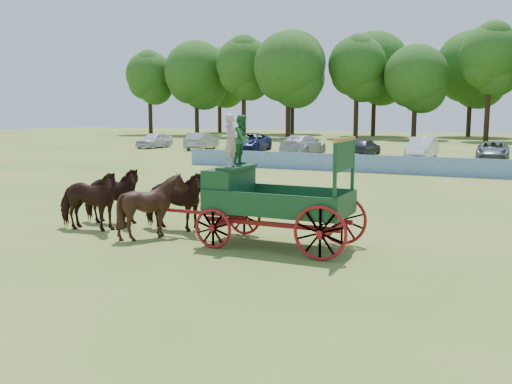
% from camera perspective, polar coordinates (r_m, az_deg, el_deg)
% --- Properties ---
extents(ground, '(160.00, 160.00, 0.00)m').
position_cam_1_polar(ground, '(16.75, 2.77, -4.51)').
color(ground, olive).
rests_on(ground, ground).
extents(horse_lead_left, '(2.35, 1.36, 1.87)m').
position_cam_1_polar(horse_lead_left, '(18.18, -16.48, -0.82)').
color(horse_lead_left, black).
rests_on(horse_lead_left, ground).
extents(horse_lead_right, '(2.35, 1.36, 1.87)m').
position_cam_1_polar(horse_lead_right, '(19.01, -14.30, -0.36)').
color(horse_lead_right, black).
rests_on(horse_lead_right, ground).
extents(horse_wheel_left, '(2.01, 1.87, 1.88)m').
position_cam_1_polar(horse_wheel_left, '(16.71, -10.28, -1.39)').
color(horse_wheel_left, black).
rests_on(horse_wheel_left, ground).
extents(horse_wheel_right, '(2.32, 1.27, 1.87)m').
position_cam_1_polar(horse_wheel_right, '(17.61, -8.22, -0.86)').
color(horse_wheel_right, black).
rests_on(horse_wheel_right, ground).
extents(farm_dray, '(6.00, 2.00, 3.59)m').
position_cam_1_polar(farm_dray, '(15.62, -0.10, 0.35)').
color(farm_dray, maroon).
rests_on(farm_dray, ground).
extents(sponsor_banner, '(26.00, 0.08, 1.05)m').
position_cam_1_polar(sponsor_banner, '(34.05, 12.66, 2.72)').
color(sponsor_banner, '#1C4798').
rests_on(sponsor_banner, ground).
extents(parked_cars, '(57.97, 7.43, 1.62)m').
position_cam_1_polar(parked_cars, '(45.40, 20.20, 4.06)').
color(parked_cars, silver).
rests_on(parked_cars, ground).
extents(treeline, '(91.03, 23.48, 15.48)m').
position_cam_1_polar(treeline, '(76.46, 17.81, 12.07)').
color(treeline, '#382314').
rests_on(treeline, ground).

